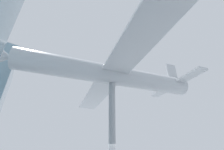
% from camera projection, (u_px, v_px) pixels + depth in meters
% --- Properties ---
extents(support_pylon_central, '(0.51, 0.51, 7.06)m').
position_uv_depth(support_pylon_central, '(112.00, 128.00, 10.72)').
color(support_pylon_central, '#999EA3').
rests_on(support_pylon_central, ground_plane).
extents(suspended_airplane, '(21.25, 16.33, 3.26)m').
position_uv_depth(suspended_airplane, '(111.00, 75.00, 12.76)').
color(suspended_airplane, '#B2B7BC').
rests_on(suspended_airplane, support_pylon_central).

